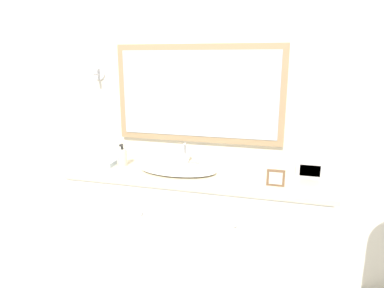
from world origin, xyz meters
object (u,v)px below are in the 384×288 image
Objects in this scene: soap_bottle at (123,157)px; appliance_box at (309,168)px; sink_basin at (178,169)px; picture_frame at (276,178)px.

soap_bottle reaches higher than appliance_box.
sink_basin reaches higher than soap_bottle.
soap_bottle is 1.34m from appliance_box.
appliance_box is at bearing 8.72° from sink_basin.
sink_basin is 0.44m from soap_bottle.
appliance_box is 0.33m from picture_frame.
sink_basin is at bearing -2.79° from soap_bottle.
soap_bottle reaches higher than picture_frame.
sink_basin is 0.90m from appliance_box.
soap_bottle is (-0.44, 0.02, 0.05)m from sink_basin.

